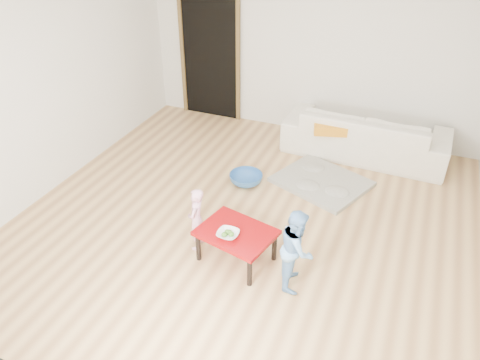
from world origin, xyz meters
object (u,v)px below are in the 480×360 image
Objects in this scene: red_table at (236,245)px; sofa at (366,134)px; basin at (246,179)px; bowl at (228,234)px; child_blue at (297,248)px; child_pink at (196,219)px.

sofa is at bearing 73.36° from red_table.
bowl is at bearing -74.92° from basin.
sofa is at bearing -14.03° from child_blue.
child_blue reaches higher than sofa.
bowl is 0.50× the size of basin.
child_pink is 1.11m from child_blue.
bowl is 0.30× the size of child_pink.
red_table is at bearing 77.37° from child_pink.
sofa is 2.65× the size of child_blue.
sofa is 1.86m from basin.
bowl is (-0.86, -2.82, 0.07)m from sofa.
red_table is at bearing 72.11° from child_blue.
child_pink is at bearing 176.04° from red_table.
bowl is at bearing 63.11° from child_pink.
sofa is 2.84m from red_table.
basin is at bearing 105.08° from bowl.
child_pink is at bearing -90.61° from basin.
basin is (0.01, 1.34, -0.29)m from child_pink.
child_blue is (0.64, -0.08, 0.24)m from red_table.
sofa is 3.11× the size of child_pink.
child_blue is 1.85m from basin.
child_pink is at bearing 66.44° from sofa.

